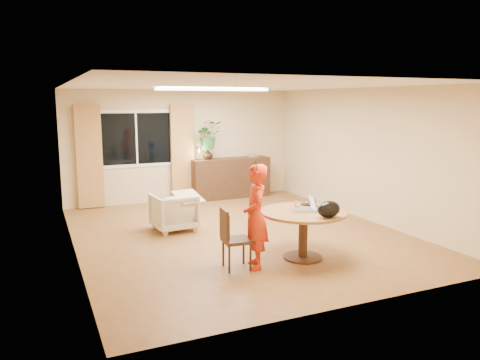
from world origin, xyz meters
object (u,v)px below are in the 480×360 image
Objects in this scene: dining_table at (303,221)px; armchair at (174,212)px; dining_chair at (237,239)px; sideboard at (231,178)px; child at (256,217)px.

dining_table is 2.68m from armchair.
dining_chair is 4.94m from sideboard.
armchair is (-1.34, 2.31, -0.23)m from dining_table.
sideboard is at bearing 74.36° from dining_chair.
sideboard is (1.56, 4.65, -0.26)m from child.
dining_chair is 0.59× the size of child.
armchair is at bearing 120.23° from dining_table.
dining_table is 0.66× the size of sideboard.
child is 2.45m from armchair.
sideboard is at bearing 177.84° from child.
child reaches higher than armchair.
dining_chair is (-1.08, 0.01, -0.14)m from dining_table.
dining_table is at bearing 114.88° from armchair.
dining_table is 1.09m from dining_chair.
sideboard reaches higher than dining_chair.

